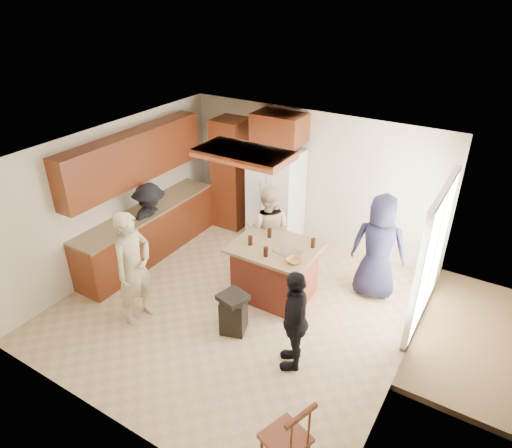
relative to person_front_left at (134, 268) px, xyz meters
The scene contains 12 objects.
person_front_left is the anchor object (origin of this frame).
person_behind_left 2.32m from the person_front_left, 64.43° to the left, with size 0.77×0.48×1.59m, color tan.
person_behind_right 3.68m from the person_front_left, 40.68° to the left, with size 0.85×0.55×1.74m, color #191A33.
person_side_right 2.43m from the person_front_left, ahead, with size 0.85×0.44×1.46m, color black.
person_counter 1.56m from the person_front_left, 123.88° to the left, with size 0.97×0.45×1.50m, color black.
left_cabinetry 1.78m from the person_front_left, 128.79° to the left, with size 0.64×3.00×2.30m.
back_wall_units 3.23m from the person_front_left, 93.66° to the left, with size 1.80×0.60×2.45m.
refrigerator 3.16m from the person_front_left, 79.44° to the left, with size 0.90×0.76×1.80m.
kitchen_island 2.14m from the person_front_left, 45.83° to the left, with size 1.28×1.03×0.93m.
island_items 2.19m from the person_front_left, 39.94° to the left, with size 0.96×0.69×0.15m.
trash_bin 1.56m from the person_front_left, 19.63° to the left, with size 0.44×0.44×0.63m.
spindle_chair 3.20m from the person_front_left, 18.16° to the right, with size 0.53×0.53×0.99m.
Camera 1 is at (3.16, -4.67, 4.55)m, focal length 32.00 mm.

